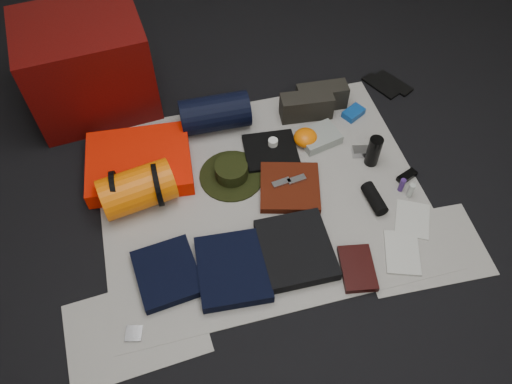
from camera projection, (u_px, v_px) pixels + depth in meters
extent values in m
cube|color=black|center=(262.00, 194.00, 2.54)|extent=(4.50, 4.50, 0.02)
cube|color=beige|center=(262.00, 193.00, 2.53)|extent=(1.60, 1.30, 0.01)
cube|color=beige|center=(136.00, 328.00, 2.11)|extent=(0.61, 0.44, 0.00)
cube|color=beige|center=(422.00, 248.00, 2.34)|extent=(0.60, 0.43, 0.00)
cube|color=#500705|center=(88.00, 66.00, 2.71)|extent=(0.69, 0.59, 0.53)
cube|color=#F91B02|center=(139.00, 163.00, 2.58)|extent=(0.56, 0.47, 0.10)
cylinder|color=#F26604|center=(137.00, 189.00, 2.41)|extent=(0.38, 0.26, 0.21)
cylinder|color=black|center=(116.00, 193.00, 2.39)|extent=(0.02, 0.22, 0.22)
cylinder|color=black|center=(158.00, 185.00, 2.42)|extent=(0.02, 0.22, 0.22)
cylinder|color=black|center=(215.00, 113.00, 2.72)|extent=(0.38, 0.21, 0.20)
cylinder|color=black|center=(232.00, 176.00, 2.59)|extent=(0.44, 0.44, 0.01)
cylinder|color=black|center=(231.00, 171.00, 2.55)|extent=(0.17, 0.17, 0.07)
cube|color=black|center=(306.00, 106.00, 2.79)|extent=(0.30, 0.14, 0.15)
cube|color=black|center=(322.00, 96.00, 2.84)|extent=(0.29, 0.12, 0.14)
cube|color=black|center=(381.00, 86.00, 2.99)|extent=(0.18, 0.25, 0.01)
cube|color=black|center=(393.00, 83.00, 3.01)|extent=(0.19, 0.25, 0.01)
cube|color=black|center=(167.00, 273.00, 2.24)|extent=(0.30, 0.33, 0.05)
cube|color=black|center=(233.00, 269.00, 2.24)|extent=(0.34, 0.38, 0.06)
cube|color=black|center=(296.00, 249.00, 2.30)|extent=(0.33, 0.37, 0.06)
cube|color=black|center=(271.00, 151.00, 2.67)|extent=(0.30, 0.28, 0.03)
cube|color=#4A1508|center=(290.00, 187.00, 2.52)|extent=(0.36, 0.36, 0.04)
ellipsoid|color=#F26604|center=(306.00, 138.00, 2.69)|extent=(0.13, 0.13, 0.08)
cube|color=gray|center=(319.00, 137.00, 2.71)|extent=(0.24, 0.20, 0.05)
cylinder|color=black|center=(374.00, 151.00, 2.57)|extent=(0.08, 0.08, 0.18)
cylinder|color=black|center=(374.00, 199.00, 2.46)|extent=(0.08, 0.18, 0.07)
cube|color=#ACACB1|center=(362.00, 152.00, 2.66)|extent=(0.11, 0.08, 0.04)
cube|color=#0F4391|center=(353.00, 113.00, 2.83)|extent=(0.14, 0.13, 0.04)
cylinder|color=#3E216A|center=(402.00, 185.00, 2.50)|extent=(0.03, 0.03, 0.08)
cylinder|color=#ADB2AD|center=(411.00, 190.00, 2.48)|extent=(0.03, 0.03, 0.09)
cube|color=black|center=(357.00, 268.00, 2.26)|extent=(0.18, 0.25, 0.03)
cube|color=#B9B9B0|center=(402.00, 253.00, 2.32)|extent=(0.22, 0.27, 0.01)
cube|color=#B9B9B0|center=(412.00, 219.00, 2.43)|extent=(0.24, 0.26, 0.01)
cube|color=black|center=(407.00, 176.00, 2.57)|extent=(0.12, 0.08, 0.03)
cube|color=#ACACB1|center=(134.00, 334.00, 2.09)|extent=(0.08, 0.08, 0.01)
cylinder|color=silver|center=(273.00, 142.00, 2.67)|extent=(0.05, 0.05, 0.04)
cube|color=#ACACB1|center=(281.00, 183.00, 2.51)|extent=(0.10, 0.05, 0.01)
cube|color=#ACACB1|center=(297.00, 180.00, 2.52)|extent=(0.10, 0.05, 0.01)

